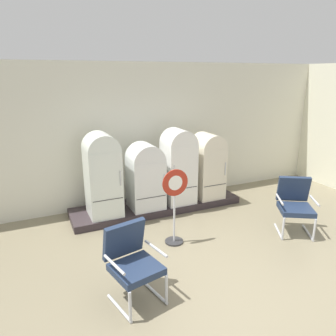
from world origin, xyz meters
TOP-DOWN VIEW (x-y plane):
  - ground at (0.00, 0.00)m, footprint 12.00×10.00m
  - back_wall at (0.00, 3.66)m, footprint 11.76×0.12m
  - display_plinth at (0.00, 3.02)m, footprint 3.66×0.95m
  - refrigerator_0 at (-1.17, 2.93)m, footprint 0.62×0.71m
  - refrigerator_1 at (-0.30, 2.90)m, footprint 0.67×0.64m
  - refrigerator_2 at (0.44, 2.89)m, footprint 0.62×0.63m
  - refrigerator_3 at (1.18, 2.91)m, footprint 0.60×0.68m
  - armchair_left at (-1.39, 0.50)m, footprint 0.73×0.78m
  - armchair_right at (1.92, 1.04)m, footprint 0.83×0.87m
  - sign_stand at (-0.28, 1.55)m, footprint 0.46×0.32m

SIDE VIEW (x-z plane):
  - ground at x=0.00m, z-range -0.05..0.00m
  - display_plinth at x=0.00m, z-range 0.00..0.14m
  - armchair_left at x=-1.39m, z-range 0.06..1.07m
  - armchair_right at x=1.92m, z-range 0.06..1.07m
  - sign_stand at x=-0.28m, z-range -0.02..1.32m
  - refrigerator_1 at x=-0.30m, z-range 0.17..1.53m
  - refrigerator_3 at x=1.18m, z-range 0.19..1.63m
  - refrigerator_2 at x=0.44m, z-range 0.19..1.79m
  - refrigerator_0 at x=-1.17m, z-range 0.19..1.82m
  - back_wall at x=0.00m, z-range 0.01..3.08m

